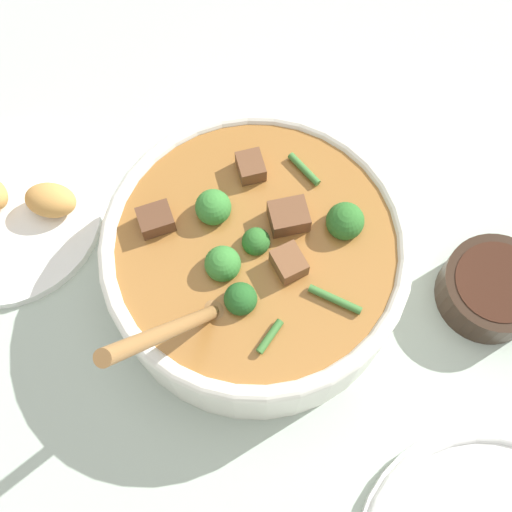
# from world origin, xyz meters

# --- Properties ---
(ground_plane) EXTENTS (4.00, 4.00, 0.00)m
(ground_plane) POSITION_xyz_m (0.00, 0.00, 0.00)
(ground_plane) COLOR #ADBCAD
(stew_bowl) EXTENTS (0.29, 0.32, 0.28)m
(stew_bowl) POSITION_xyz_m (-0.00, 0.00, 0.06)
(stew_bowl) COLOR white
(stew_bowl) RESTS_ON ground_plane
(condiment_bowl) EXTENTS (0.10, 0.10, 0.04)m
(condiment_bowl) POSITION_xyz_m (-0.16, -0.18, 0.02)
(condiment_bowl) COLOR black
(condiment_bowl) RESTS_ON ground_plane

